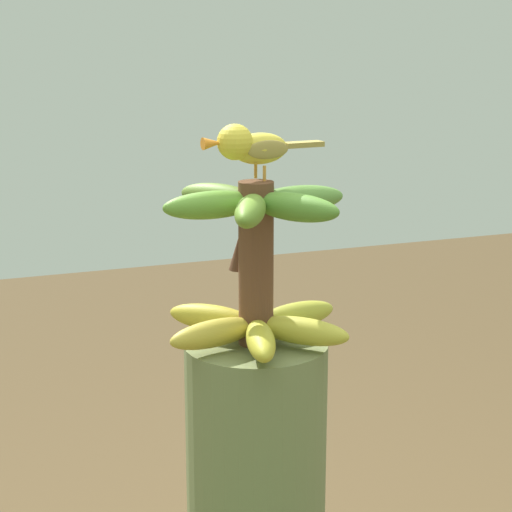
{
  "coord_description": "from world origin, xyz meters",
  "views": [
    {
      "loc": [
        -0.47,
        -1.25,
        1.38
      ],
      "look_at": [
        0.0,
        0.0,
        1.06
      ],
      "focal_mm": 63.52,
      "sensor_mm": 36.0,
      "label": 1
    }
  ],
  "objects": [
    {
      "name": "perched_bird",
      "position": [
        -0.0,
        0.02,
        1.22
      ],
      "size": [
        0.2,
        0.06,
        0.09
      ],
      "color": "#C68933",
      "rests_on": "banana_bunch"
    },
    {
      "name": "banana_bunch",
      "position": [
        -0.0,
        0.0,
        1.04
      ],
      "size": [
        0.31,
        0.3,
        0.25
      ],
      "color": "brown",
      "rests_on": "banana_tree"
    }
  ]
}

